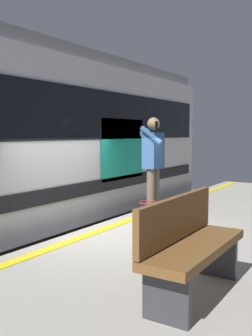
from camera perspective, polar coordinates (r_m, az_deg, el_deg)
The scene contains 7 objects.
ground_plane at distance 6.55m, azimuth -5.27°, elevation -18.06°, with size 23.69×23.69×0.00m, color #4C4742.
platform at distance 5.32m, azimuth 16.70°, elevation -17.45°, with size 13.57×4.81×1.11m, color #9E998E.
safety_line at distance 6.02m, azimuth -3.07°, elevation -8.96°, with size 13.30×0.16×0.01m, color yellow.
track_rail_near at distance 7.25m, azimuth -12.94°, elevation -15.13°, with size 17.64×0.08×0.16m, color slate.
passenger at distance 6.77m, azimuth 4.02°, elevation 1.42°, with size 0.57×0.55×1.75m.
handbag at distance 6.45m, azimuth 3.32°, elevation -6.60°, with size 0.34×0.31×0.34m.
bench at distance 3.59m, azimuth 9.39°, elevation -10.87°, with size 1.47×0.44×0.90m.
Camera 1 is at (4.75, 3.70, 2.58)m, focal length 41.17 mm.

